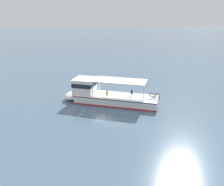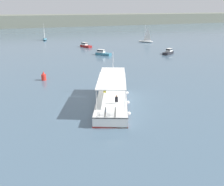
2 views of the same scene
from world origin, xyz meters
name	(u,v)px [view 2 (image 2 of 2)]	position (x,y,z in m)	size (l,w,h in m)	color
ground_plane	(117,100)	(0.00, 0.00, 0.00)	(400.00, 400.00, 0.00)	slate
distant_shoreline	(23,21)	(0.00, 133.82, 3.23)	(400.00, 28.00, 6.47)	slate
ferry_main	(112,93)	(-0.72, -0.33, 1.01)	(8.09, 12.84, 5.32)	white
motorboat_off_bow	(169,52)	(23.98, 24.01, 0.54)	(3.74, 3.01, 1.26)	#232328
motorboat_horizon_west	(85,45)	(9.17, 42.24, 0.54)	(2.64, 3.82, 1.26)	maroon
sailboat_horizon_east	(45,38)	(1.30, 63.21, 0.54)	(2.28, 4.98, 5.40)	teal
motorboat_far_right	(103,53)	(9.10, 28.72, 0.54)	(3.29, 3.61, 1.26)	teal
sailboat_near_starboard	(146,41)	(29.88, 44.84, 0.54)	(4.25, 4.51, 5.40)	white
channel_buoy	(44,77)	(-6.66, 12.16, 0.57)	(0.70, 0.70, 1.40)	red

